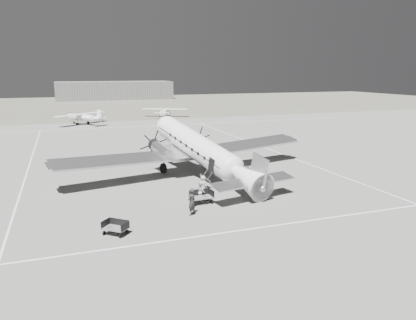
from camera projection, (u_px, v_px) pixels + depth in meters
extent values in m
plane|color=slate|center=(215.00, 176.00, 40.92)|extent=(260.00, 260.00, 0.00)
cube|color=silver|center=(286.00, 224.00, 28.06)|extent=(60.00, 0.15, 0.01)
cube|color=silver|center=(316.00, 167.00, 44.89)|extent=(0.15, 80.00, 0.01)
cube|color=silver|center=(28.00, 168.00, 44.16)|extent=(0.15, 60.00, 0.01)
cube|color=silver|center=(141.00, 126.00, 77.69)|extent=(90.00, 0.15, 0.01)
cube|color=#59584B|center=(109.00, 105.00, 128.24)|extent=(260.00, 90.00, 0.01)
cube|color=slate|center=(114.00, 91.00, 152.23)|extent=(42.00, 14.00, 6.00)
cube|color=#5E5E5E|center=(114.00, 82.00, 151.52)|extent=(42.00, 14.00, 0.60)
imported|color=#2B2B2B|center=(191.00, 202.00, 29.62)|extent=(0.87, 0.86, 2.03)
imported|color=silver|center=(201.00, 191.00, 32.88)|extent=(0.63, 0.80, 1.60)
imported|color=#ACABA9|center=(203.00, 185.00, 34.82)|extent=(0.76, 0.92, 1.61)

